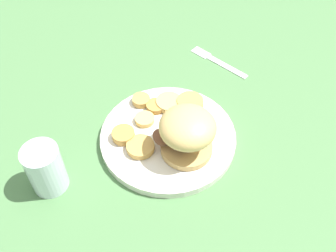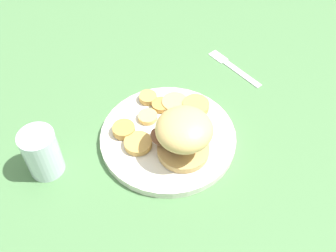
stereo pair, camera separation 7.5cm
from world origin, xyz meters
name	(u,v)px [view 1 (the left image)]	position (x,y,z in m)	size (l,w,h in m)	color
ground_plane	(168,140)	(0.00, 0.00, 0.00)	(4.00, 4.00, 0.00)	#4C7A47
dinner_plate	(168,137)	(0.00, 0.00, 0.01)	(0.27, 0.27, 0.02)	white
sandwich	(186,132)	(-0.05, 0.02, 0.07)	(0.13, 0.10, 0.10)	tan
potato_round_0	(169,103)	(0.03, -0.07, 0.02)	(0.05, 0.05, 0.01)	#DBB766
potato_round_1	(140,147)	(0.04, 0.05, 0.02)	(0.05, 0.05, 0.01)	tan
potato_round_2	(145,119)	(0.06, -0.02, 0.02)	(0.04, 0.04, 0.01)	#DBB766
potato_round_3	(190,103)	(-0.01, -0.09, 0.03)	(0.06, 0.06, 0.02)	tan
potato_round_4	(156,106)	(0.05, -0.06, 0.02)	(0.04, 0.04, 0.01)	#BC8942
potato_round_5	(123,135)	(0.08, 0.04, 0.03)	(0.04, 0.04, 0.02)	#BC8942
potato_round_6	(141,100)	(0.08, -0.06, 0.02)	(0.04, 0.04, 0.01)	tan
potato_round_7	(177,114)	(0.00, -0.05, 0.02)	(0.05, 0.05, 0.01)	#BC8942
fork	(218,62)	(-0.03, -0.26, 0.00)	(0.15, 0.07, 0.00)	silver
drinking_glass	(45,169)	(0.16, 0.17, 0.05)	(0.06, 0.06, 0.10)	silver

